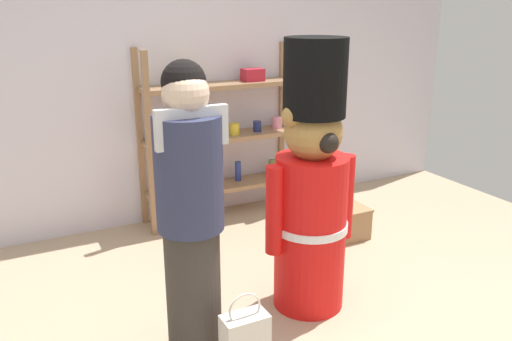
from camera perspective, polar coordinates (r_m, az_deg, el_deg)
name	(u,v)px	position (r m, az deg, el deg)	size (l,w,h in m)	color
back_wall	(154,76)	(4.69, -10.97, 10.01)	(6.40, 0.12, 2.60)	silver
merchandise_shelf	(221,133)	(4.76, -3.80, 4.04)	(1.45, 0.35, 1.55)	#93704C
teddy_bear_guard	(311,190)	(3.29, 5.99, -2.13)	(0.63, 0.47, 1.71)	red
person_shopper	(190,211)	(2.79, -7.09, -4.40)	(0.37, 0.35, 1.64)	#38332D
display_crate	(343,223)	(4.52, 9.35, -5.58)	(0.40, 0.30, 0.27)	#9E7A51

